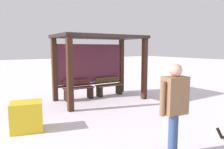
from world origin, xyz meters
The scene contains 6 objects.
ground_plane centered at (0.00, 0.00, 0.00)m, with size 60.00×60.00×0.00m, color white.
bus_shelter centered at (0.00, 0.21, 1.79)m, with size 3.21×1.78×2.38m.
bench_left_inside centered at (-0.67, 0.48, 0.34)m, with size 1.13×0.40×0.74m.
bench_center_inside centered at (0.67, 0.48, 0.33)m, with size 1.13×0.40×0.72m.
person_walking centered at (-0.98, -4.34, 0.98)m, with size 0.61×0.31×1.67m.
grit_bin centered at (-2.89, -1.64, 0.34)m, with size 0.70×0.56×0.69m, color yellow.
Camera 1 is at (-3.75, -6.71, 1.93)m, focal length 33.74 mm.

